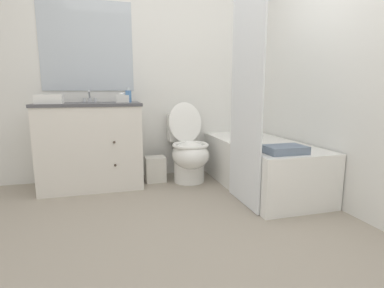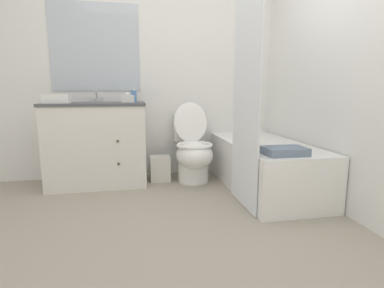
% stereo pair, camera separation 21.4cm
% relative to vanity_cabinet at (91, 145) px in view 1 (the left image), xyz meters
% --- Properties ---
extents(ground_plane, '(14.00, 14.00, 0.00)m').
position_rel_vanity_cabinet_xyz_m(ground_plane, '(0.76, -1.44, -0.44)').
color(ground_plane, gray).
extents(wall_back, '(8.00, 0.06, 2.50)m').
position_rel_vanity_cabinet_xyz_m(wall_back, '(0.76, 0.30, 0.81)').
color(wall_back, silver).
rests_on(wall_back, ground_plane).
extents(wall_right, '(0.05, 2.72, 2.50)m').
position_rel_vanity_cabinet_xyz_m(wall_right, '(2.05, -0.59, 0.81)').
color(wall_right, silver).
rests_on(wall_right, ground_plane).
extents(vanity_cabinet, '(1.01, 0.58, 0.87)m').
position_rel_vanity_cabinet_xyz_m(vanity_cabinet, '(0.00, 0.00, 0.00)').
color(vanity_cabinet, silver).
rests_on(vanity_cabinet, ground_plane).
extents(sink_faucet, '(0.14, 0.12, 0.12)m').
position_rel_vanity_cabinet_xyz_m(sink_faucet, '(-0.00, 0.19, 0.46)').
color(sink_faucet, silver).
rests_on(sink_faucet, vanity_cabinet).
extents(toilet, '(0.39, 0.66, 0.86)m').
position_rel_vanity_cabinet_xyz_m(toilet, '(1.01, -0.09, -0.12)').
color(toilet, white).
rests_on(toilet, ground_plane).
extents(bathtub, '(0.70, 1.53, 0.48)m').
position_rel_vanity_cabinet_xyz_m(bathtub, '(1.67, -0.49, -0.20)').
color(bathtub, white).
rests_on(bathtub, ground_plane).
extents(shower_curtain, '(0.01, 0.58, 1.93)m').
position_rel_vanity_cabinet_xyz_m(shower_curtain, '(1.30, -0.87, 0.53)').
color(shower_curtain, white).
rests_on(shower_curtain, ground_plane).
extents(wastebasket, '(0.22, 0.18, 0.27)m').
position_rel_vanity_cabinet_xyz_m(wastebasket, '(0.65, -0.00, -0.31)').
color(wastebasket, silver).
rests_on(wastebasket, ground_plane).
extents(tissue_box, '(0.13, 0.14, 0.10)m').
position_rel_vanity_cabinet_xyz_m(tissue_box, '(0.33, 0.05, 0.47)').
color(tissue_box, white).
rests_on(tissue_box, vanity_cabinet).
extents(soap_dispenser, '(0.06, 0.06, 0.15)m').
position_rel_vanity_cabinet_xyz_m(soap_dispenser, '(0.39, 0.02, 0.49)').
color(soap_dispenser, '#4C7AB2').
rests_on(soap_dispenser, vanity_cabinet).
extents(hand_towel_folded, '(0.24, 0.15, 0.08)m').
position_rel_vanity_cabinet_xyz_m(hand_towel_folded, '(-0.34, -0.12, 0.47)').
color(hand_towel_folded, white).
rests_on(hand_towel_folded, vanity_cabinet).
extents(bath_towel_folded, '(0.33, 0.23, 0.06)m').
position_rel_vanity_cabinet_xyz_m(bath_towel_folded, '(1.57, -1.07, 0.07)').
color(bath_towel_folded, slate).
rests_on(bath_towel_folded, bathtub).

